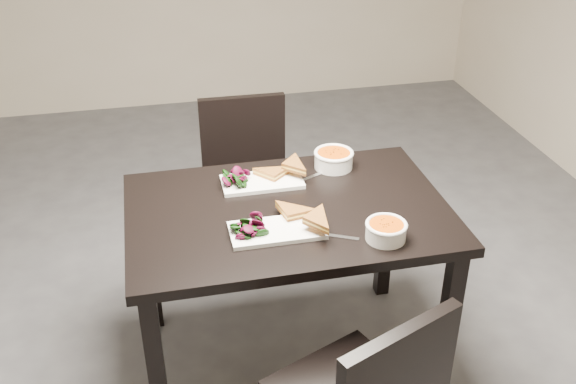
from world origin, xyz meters
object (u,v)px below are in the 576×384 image
at_px(table, 288,230).
at_px(chair_far, 247,175).
at_px(plate_far, 262,182).
at_px(soup_bowl_near, 386,230).
at_px(plate_near, 277,230).
at_px(soup_bowl_far, 334,158).

height_order(table, chair_far, chair_far).
distance_m(table, plate_far, 0.24).
distance_m(chair_far, plate_far, 0.63).
bearing_deg(plate_far, soup_bowl_near, -54.00).
relative_size(soup_bowl_near, plate_far, 0.46).
bearing_deg(plate_near, plate_far, 87.82).
bearing_deg(soup_bowl_near, plate_far, 126.00).
xyz_separation_m(chair_far, plate_near, (-0.04, -0.92, 0.27)).
height_order(chair_far, soup_bowl_near, chair_far).
relative_size(chair_far, plate_near, 2.56).
distance_m(chair_far, plate_near, 0.97).
xyz_separation_m(plate_far, soup_bowl_far, (0.32, 0.07, 0.03)).
xyz_separation_m(plate_near, soup_bowl_far, (0.33, 0.43, 0.03)).
relative_size(table, plate_far, 3.74).
bearing_deg(plate_near, table, 63.90).
distance_m(table, soup_bowl_far, 0.40).
xyz_separation_m(chair_far, soup_bowl_near, (0.32, -1.05, 0.30)).
bearing_deg(plate_near, soup_bowl_far, 52.49).
bearing_deg(soup_bowl_far, table, -132.56).
relative_size(table, soup_bowl_far, 7.26).
distance_m(plate_near, plate_far, 0.36).
xyz_separation_m(chair_far, soup_bowl_far, (0.29, -0.50, 0.31)).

